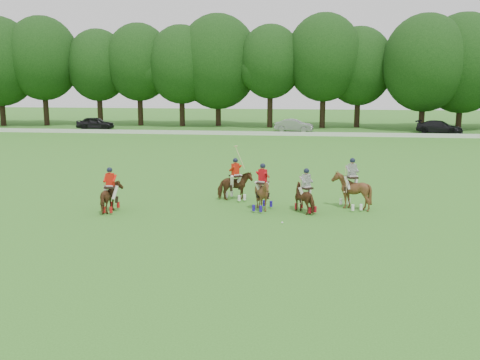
# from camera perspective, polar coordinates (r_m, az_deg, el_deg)

# --- Properties ---
(ground) EXTENTS (180.00, 180.00, 0.00)m
(ground) POSITION_cam_1_polar(r_m,az_deg,el_deg) (22.07, -5.61, -5.50)
(ground) COLOR #367220
(ground) RESTS_ON ground
(tree_line) EXTENTS (117.98, 14.32, 14.75)m
(tree_line) POSITION_cam_1_polar(r_m,az_deg,el_deg) (68.87, 3.52, 12.47)
(tree_line) COLOR black
(tree_line) RESTS_ON ground
(boundary_rail) EXTENTS (120.00, 0.10, 0.44)m
(boundary_rail) POSITION_cam_1_polar(r_m,az_deg,el_deg) (59.14, 2.54, 4.99)
(boundary_rail) COLOR white
(boundary_rail) RESTS_ON ground
(car_left) EXTENTS (4.64, 2.14, 1.54)m
(car_left) POSITION_cam_1_polar(r_m,az_deg,el_deg) (68.48, -15.17, 5.88)
(car_left) COLOR black
(car_left) RESTS_ON ground
(car_mid) EXTENTS (4.63, 2.13, 1.47)m
(car_mid) POSITION_cam_1_polar(r_m,az_deg,el_deg) (63.40, 5.78, 5.80)
(car_mid) COLOR gray
(car_mid) RESTS_ON ground
(car_right) EXTENTS (5.48, 4.01, 1.47)m
(car_right) POSITION_cam_1_polar(r_m,az_deg,el_deg) (65.12, 20.51, 5.31)
(car_right) COLOR black
(car_right) RESTS_ON ground
(polo_red_a) EXTENTS (1.02, 1.65, 2.11)m
(polo_red_a) POSITION_cam_1_polar(r_m,az_deg,el_deg) (25.72, -13.63, -1.70)
(polo_red_a) COLOR #442312
(polo_red_a) RESTS_ON ground
(polo_red_b) EXTENTS (1.91, 1.91, 2.73)m
(polo_red_b) POSITION_cam_1_polar(r_m,az_deg,el_deg) (27.40, -0.50, -0.59)
(polo_red_b) COLOR #442312
(polo_red_b) RESTS_ON ground
(polo_red_c) EXTENTS (1.67, 1.76, 2.26)m
(polo_red_c) POSITION_cam_1_polar(r_m,az_deg,el_deg) (25.26, 2.42, -1.48)
(polo_red_c) COLOR #442312
(polo_red_c) RESTS_ON ground
(polo_stripe_a) EXTENTS (1.58, 1.68, 2.08)m
(polo_stripe_a) POSITION_cam_1_polar(r_m,az_deg,el_deg) (25.12, 7.03, -1.80)
(polo_stripe_a) COLOR #442312
(polo_stripe_a) RESTS_ON ground
(polo_stripe_b) EXTENTS (1.93, 2.03, 2.46)m
(polo_stripe_b) POSITION_cam_1_polar(r_m,az_deg,el_deg) (26.11, 11.79, -1.08)
(polo_stripe_b) COLOR #442312
(polo_stripe_b) RESTS_ON ground
(polo_ball) EXTENTS (0.09, 0.09, 0.09)m
(polo_ball) POSITION_cam_1_polar(r_m,az_deg,el_deg) (23.20, 4.53, -4.56)
(polo_ball) COLOR white
(polo_ball) RESTS_ON ground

